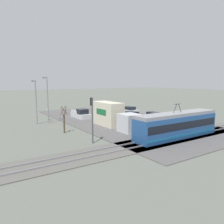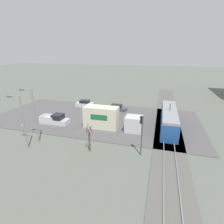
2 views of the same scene
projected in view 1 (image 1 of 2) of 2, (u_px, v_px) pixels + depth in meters
ground_plane at (119, 120)px, 40.81m from camera, size 320.00×320.00×0.00m
road_surface at (119, 120)px, 40.81m from camera, size 19.15×41.00×0.08m
rail_bed at (182, 136)px, 28.88m from camera, size 67.77×4.40×0.22m
light_rail_tram at (177, 125)px, 28.04m from camera, size 12.71×2.64×4.33m
box_truck at (112, 116)px, 34.54m from camera, size 2.53×10.12×3.79m
pickup_truck at (81, 114)px, 42.92m from camera, size 2.02×5.39×1.83m
sedan_car_0 at (130, 111)px, 48.46m from camera, size 1.87×4.29×1.61m
sedan_car_1 at (132, 116)px, 41.52m from camera, size 1.89×4.34×1.47m
sedan_car_2 at (154, 116)px, 41.13m from camera, size 1.75×4.72×1.41m
traffic_light_pole at (92, 114)px, 25.24m from camera, size 0.28×0.47×5.38m
street_tree at (64, 121)px, 30.54m from camera, size 0.93×0.77×3.86m
street_lamp_near_crossing at (36, 99)px, 36.78m from camera, size 0.36×1.95×7.46m
street_lamp_mid_block at (47, 97)px, 37.42m from camera, size 0.36×1.95×8.02m
no_parking_sign at (48, 113)px, 41.23m from camera, size 0.32×0.08×2.17m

